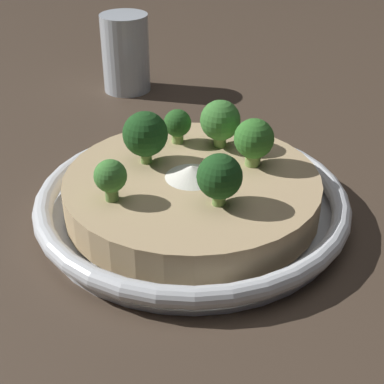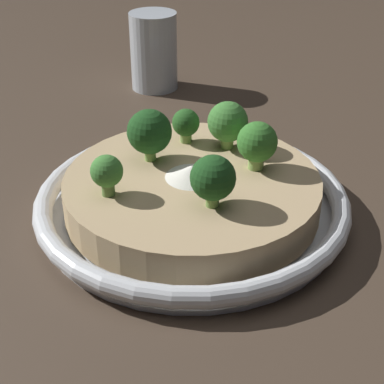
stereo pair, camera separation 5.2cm
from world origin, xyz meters
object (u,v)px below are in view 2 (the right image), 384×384
at_px(broccoli_right, 149,132).
at_px(broccoli_back, 213,179).
at_px(broccoli_left, 257,143).
at_px(broccoli_front_right, 186,124).
at_px(broccoli_front, 228,123).
at_px(risotto_bowl, 192,198).
at_px(broccoli_back_right, 107,172).
at_px(drinking_glass, 154,51).

bearing_deg(broccoli_right, broccoli_back, 131.00).
height_order(broccoli_left, broccoli_front_right, broccoli_left).
bearing_deg(broccoli_front, broccoli_back, 86.57).
height_order(risotto_bowl, broccoli_back_right, broccoli_back_right).
height_order(broccoli_back, broccoli_back_right, broccoli_back).
xyz_separation_m(broccoli_back_right, drinking_glass, (0.02, -0.34, -0.01)).
relative_size(risotto_bowl, broccoli_back_right, 7.81).
height_order(broccoli_right, broccoli_back, broccoli_right).
distance_m(broccoli_right, broccoli_back_right, 0.07).
relative_size(risotto_bowl, drinking_glass, 2.77).
bearing_deg(broccoli_back_right, drinking_glass, -87.17).
height_order(broccoli_left, broccoli_back_right, broccoli_left).
bearing_deg(broccoli_front_right, broccoli_left, 145.78).
bearing_deg(broccoli_front, risotto_bowl, 65.32).
distance_m(broccoli_back_right, drinking_glass, 0.34).
height_order(broccoli_right, drinking_glass, drinking_glass).
bearing_deg(broccoli_front_right, broccoli_back_right, 63.07).
xyz_separation_m(broccoli_left, broccoli_back_right, (0.12, 0.06, -0.00)).
bearing_deg(broccoli_right, broccoli_front, -154.83).
relative_size(broccoli_back_right, drinking_glass, 0.36).
height_order(broccoli_back, broccoli_front_right, broccoli_back).
height_order(broccoli_front, drinking_glass, drinking_glass).
relative_size(broccoli_left, broccoli_right, 0.90).
distance_m(broccoli_front_right, broccoli_front, 0.04).
xyz_separation_m(risotto_bowl, broccoli_front, (-0.03, -0.06, 0.05)).
distance_m(broccoli_right, broccoli_front_right, 0.05).
bearing_deg(broccoli_back, broccoli_right, -49.00).
relative_size(risotto_bowl, broccoli_left, 6.33).
bearing_deg(broccoli_front_right, broccoli_right, 55.12).
bearing_deg(broccoli_front, broccoli_left, 126.10).
relative_size(broccoli_front, broccoli_back_right, 1.28).
height_order(broccoli_front_right, broccoli_front, broccoli_front).
distance_m(risotto_bowl, drinking_glass, 0.32).
xyz_separation_m(risotto_bowl, broccoli_left, (-0.05, -0.02, 0.05)).
bearing_deg(broccoli_back, broccoli_left, -117.31).
distance_m(broccoli_left, drinking_glass, 0.32).
relative_size(broccoli_right, drinking_glass, 0.48).
bearing_deg(broccoli_left, broccoli_back, 62.69).
xyz_separation_m(broccoli_front, drinking_glass, (0.11, -0.25, -0.02)).
distance_m(risotto_bowl, broccoli_right, 0.07).
xyz_separation_m(broccoli_front_right, drinking_glass, (0.07, -0.24, -0.01)).
bearing_deg(broccoli_left, broccoli_back_right, 25.55).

